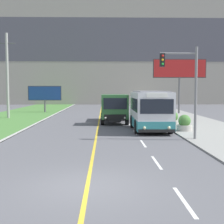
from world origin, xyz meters
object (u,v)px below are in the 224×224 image
Objects in this scene: dump_truck at (114,109)px; billboard_small at (45,94)px; city_bus at (150,111)px; planter_round_second at (173,119)px; planter_round_near at (184,124)px; billboard_large at (180,70)px; utility_pole_far at (7,75)px; traffic_light_mast at (185,81)px.

billboard_small is (-8.93, 13.95, 1.19)m from dump_truck.
city_bus is 5.30× the size of planter_round_second.
billboard_small is 21.16m from planter_round_second.
planter_round_second is (-0.02, 3.73, -0.02)m from planter_round_near.
planter_round_near is 3.73m from planter_round_second.
billboard_large is at bearing 69.41° from city_bus.
utility_pole_far is 21.28m from traffic_light_mast.
traffic_light_mast is 20.85m from billboard_large.
city_bus is 4.01m from planter_round_second.
utility_pole_far reaches higher than traffic_light_mast.
planter_round_near is (2.41, -0.66, -0.92)m from city_bus.
city_bus is 5.60m from dump_truck.
city_bus is 5.14× the size of planter_round_near.
planter_round_second is (0.96, 7.48, -3.03)m from traffic_light_mast.
billboard_large reaches higher than city_bus.
traffic_light_mast is at bearing -67.11° from dump_truck.
billboard_small is at bearing 118.92° from traffic_light_mast.
billboard_small reaches higher than planter_round_second.
planter_round_second is (4.93, -1.92, -0.74)m from dump_truck.
dump_truck is 12.91m from utility_pole_far.
planter_round_near is at bearing -102.11° from billboard_large.
traffic_light_mast reaches higher than dump_truck.
utility_pole_far is at bearing 142.80° from city_bus.
city_bus is at bearing -110.59° from billboard_large.
utility_pole_far is 20.03m from planter_round_near.
dump_truck is 7.55m from planter_round_near.
planter_round_second is (16.16, -7.38, -4.00)m from utility_pole_far.
traffic_light_mast reaches higher than planter_round_near.
billboard_small is at bearing 122.63° from dump_truck.
planter_round_second is at bearing -24.54° from utility_pole_far.
billboard_small is at bearing 131.13° from planter_round_second.
traffic_light_mast is 4.90m from planter_round_near.
planter_round_second is (2.40, 3.07, -0.93)m from city_bus.
billboard_small is (2.30, 8.50, -2.08)m from utility_pole_far.
utility_pole_far is (-13.77, 10.45, 3.07)m from city_bus.
planter_round_near is at bearing -89.77° from planter_round_second.
billboard_large is 17.94m from billboard_small.
city_bus reaches higher than planter_round_near.
billboard_small is at bearing 125.29° from planter_round_near.
traffic_light_mast is 4.97× the size of planter_round_second.
planter_round_second is (-3.56, -12.80, -4.89)m from billboard_large.
billboard_large is at bearing 15.36° from utility_pole_far.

